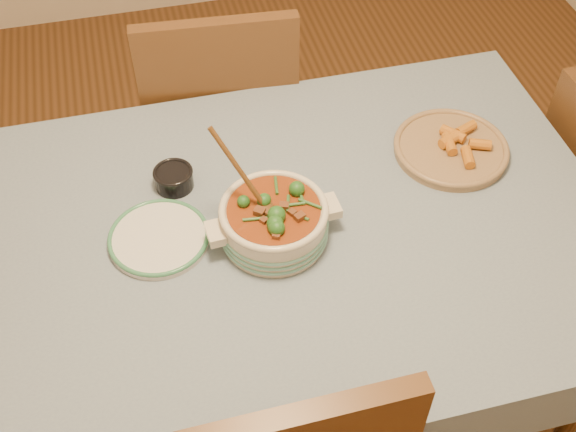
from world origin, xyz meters
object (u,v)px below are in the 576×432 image
object	(u,v)px
white_plate	(159,238)
chair_far	(220,116)
dining_table	(266,258)
stew_casserole	(274,219)
condiment_bowl	(174,177)
fried_plate	(451,147)

from	to	relation	value
white_plate	chair_far	size ratio (longest dim) A/B	0.32
dining_table	chair_far	distance (m)	0.69
stew_casserole	condiment_bowl	xyz separation A→B (m)	(-0.20, 0.22, -0.03)
condiment_bowl	fried_plate	bearing A→B (deg)	-4.37
stew_casserole	chair_far	size ratio (longest dim) A/B	0.32
dining_table	fried_plate	xyz separation A→B (m)	(0.53, 0.15, 0.11)
dining_table	condiment_bowl	bearing A→B (deg)	131.60
dining_table	white_plate	xyz separation A→B (m)	(-0.25, 0.04, 0.10)
white_plate	chair_far	distance (m)	0.73
fried_plate	stew_casserole	bearing A→B (deg)	-161.77
white_plate	chair_far	world-z (taller)	chair_far
stew_casserole	chair_far	distance (m)	0.75
stew_casserole	chair_far	world-z (taller)	stew_casserole
fried_plate	chair_far	world-z (taller)	chair_far
condiment_bowl	fried_plate	world-z (taller)	condiment_bowl
stew_casserole	white_plate	bearing A→B (deg)	168.39
dining_table	condiment_bowl	world-z (taller)	condiment_bowl
stew_casserole	fried_plate	xyz separation A→B (m)	(0.51, 0.17, -0.04)
condiment_bowl	chair_far	xyz separation A→B (m)	(0.19, 0.48, -0.23)
fried_plate	white_plate	bearing A→B (deg)	-171.56
white_plate	condiment_bowl	bearing A→B (deg)	70.38
dining_table	chair_far	size ratio (longest dim) A/B	1.72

